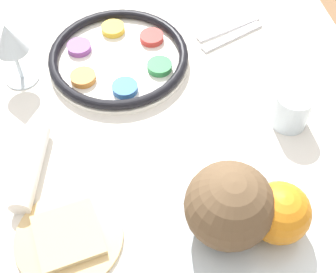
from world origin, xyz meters
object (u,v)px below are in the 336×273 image
at_px(bread_plate, 69,237).
at_px(orange_fruit, 279,213).
at_px(fruit_stand, 243,244).
at_px(coconut, 229,206).
at_px(wine_glass, 10,41).
at_px(napkin_roll, 30,167).
at_px(seder_plate, 119,57).
at_px(cup_near, 292,109).

bearing_deg(bread_plate, orange_fruit, 71.77).
bearing_deg(fruit_stand, coconut, -132.80).
bearing_deg(wine_glass, napkin_roll, 3.38).
bearing_deg(napkin_roll, fruit_stand, 51.34).
bearing_deg(napkin_roll, orange_fruit, 55.66).
xyz_separation_m(seder_plate, cup_near, (0.23, 0.30, 0.02)).
xyz_separation_m(seder_plate, orange_fruit, (0.49, 0.16, 0.14)).
bearing_deg(orange_fruit, cup_near, 151.29).
distance_m(orange_fruit, cup_near, 0.32).
distance_m(napkin_roll, cup_near, 0.49).
xyz_separation_m(fruit_stand, bread_plate, (-0.10, -0.25, -0.09)).
bearing_deg(bread_plate, seder_plate, 160.69).
height_order(fruit_stand, napkin_roll, fruit_stand).
xyz_separation_m(coconut, cup_near, (-0.24, 0.21, -0.14)).
bearing_deg(cup_near, orange_fruit, -28.71).
relative_size(fruit_stand, coconut, 1.94).
bearing_deg(bread_plate, wine_glass, -169.81).
bearing_deg(napkin_roll, cup_near, 92.36).
height_order(seder_plate, coconut, coconut).
relative_size(wine_glass, cup_near, 1.88).
distance_m(fruit_stand, napkin_roll, 0.40).
xyz_separation_m(bread_plate, napkin_roll, (-0.14, -0.05, 0.01)).
bearing_deg(wine_glass, coconut, 32.54).
xyz_separation_m(wine_glass, bread_plate, (0.38, 0.07, -0.09)).
relative_size(wine_glass, napkin_roll, 0.80).
bearing_deg(fruit_stand, bread_plate, -112.34).
distance_m(seder_plate, cup_near, 0.38).
height_order(seder_plate, napkin_roll, napkin_roll).
height_order(fruit_stand, cup_near, fruit_stand).
height_order(wine_glass, fruit_stand, wine_glass).
height_order(bread_plate, napkin_roll, napkin_roll).
relative_size(orange_fruit, coconut, 0.71).
relative_size(fruit_stand, bread_plate, 1.29).
distance_m(seder_plate, orange_fruit, 0.53).
bearing_deg(orange_fruit, napkin_roll, -124.34).
height_order(fruit_stand, orange_fruit, orange_fruit).
distance_m(orange_fruit, coconut, 0.07).
height_order(coconut, napkin_roll, coconut).
bearing_deg(cup_near, wine_glass, -113.76).
relative_size(seder_plate, napkin_roll, 1.70).
bearing_deg(wine_glass, fruit_stand, 33.31).
relative_size(coconut, bread_plate, 0.67).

